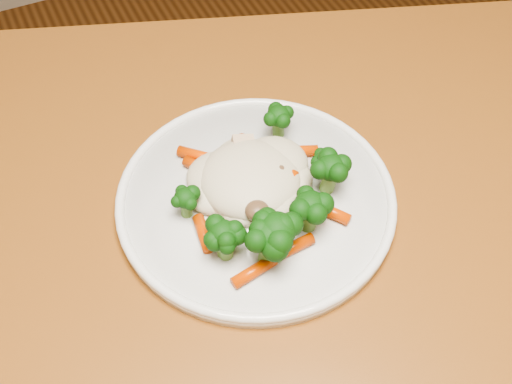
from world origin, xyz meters
The scene contains 3 objects.
dining_table centered at (-0.21, -0.18, 0.65)m, with size 1.39×1.15×0.75m.
plate centered at (-0.18, -0.11, 0.76)m, with size 0.29×0.29×0.01m, color white.
meal centered at (-0.18, -0.12, 0.78)m, with size 0.19×0.19×0.05m.
Camera 1 is at (-0.35, -0.48, 1.28)m, focal length 45.00 mm.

